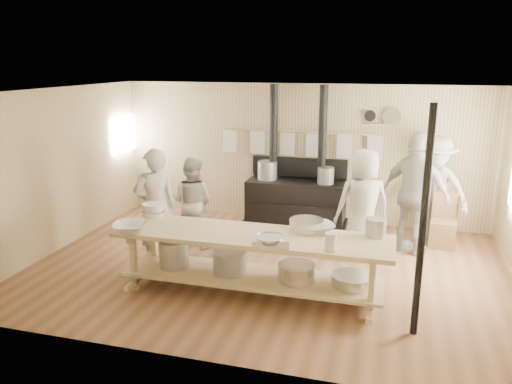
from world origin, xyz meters
TOP-DOWN VIEW (x-y plane):
  - ground at (0.00, 0.00)m, footprint 7.00×7.00m
  - room_shell at (0.00, 0.00)m, footprint 7.00×7.00m
  - left_opening at (-3.45, 2.00)m, footprint 0.00×0.90m
  - stove at (-0.01, 2.12)m, footprint 1.90×0.75m
  - towel_rail at (0.00, 2.40)m, footprint 3.00×0.04m
  - back_wall_shelf at (1.46, 2.43)m, footprint 0.63×0.14m
  - prep_table at (-0.01, -0.90)m, footprint 3.60×0.90m
  - support_post at (2.05, -1.35)m, footprint 0.08×0.08m
  - cook_far_left at (-1.69, -0.23)m, footprint 0.76×0.76m
  - cook_left at (-1.45, 0.60)m, footprint 0.79×0.65m
  - cook_center at (1.30, 0.81)m, footprint 0.98×0.82m
  - cook_right at (2.07, 1.21)m, footprint 1.22×1.01m
  - cook_by_window at (2.42, 1.95)m, footprint 1.34×1.10m
  - chair at (2.58, 1.66)m, footprint 0.45×0.45m
  - bowl_white_a at (-1.55, -1.23)m, footprint 0.57×0.57m
  - bowl_steel_a at (-1.55, -0.57)m, footprint 0.44×0.44m
  - bowl_white_b at (0.81, -0.57)m, footprint 0.57×0.57m
  - bowl_steel_b at (0.33, -1.23)m, footprint 0.51×0.51m
  - roasting_pan at (0.33, -1.23)m, footprint 0.50×0.40m
  - mixing_bowl_large at (0.66, -0.57)m, footprint 0.55×0.55m
  - bucket_galv at (1.54, -0.57)m, footprint 0.29×0.29m
  - deep_bowl_enamel at (-1.55, -0.57)m, footprint 0.39×0.39m
  - pitcher at (1.06, -1.23)m, footprint 0.16×0.16m

SIDE VIEW (x-z plane):
  - ground at x=0.00m, z-range 0.00..0.00m
  - chair at x=2.58m, z-range -0.18..0.70m
  - prep_table at x=-0.01m, z-range 0.10..0.95m
  - stove at x=-0.01m, z-range -0.78..1.82m
  - cook_left at x=-1.45m, z-range 0.00..1.50m
  - cook_center at x=1.30m, z-range 0.00..1.73m
  - cook_far_left at x=-1.69m, z-range 0.00..1.77m
  - roasting_pan at x=0.33m, z-range 0.85..0.95m
  - bowl_steel_a at x=-1.55m, z-range 0.85..0.95m
  - bowl_white_b at x=0.81m, z-range 0.85..0.95m
  - bowl_white_a at x=-1.55m, z-range 0.85..0.96m
  - cook_by_window at x=2.42m, z-range 0.00..1.81m
  - bowl_steel_b at x=0.33m, z-range 0.85..0.96m
  - mixing_bowl_large at x=0.66m, z-range 0.85..0.99m
  - deep_bowl_enamel at x=-1.55m, z-range 0.85..1.04m
  - pitcher at x=1.06m, z-range 0.85..1.07m
  - bucket_galv at x=1.54m, z-range 0.85..1.09m
  - cook_right at x=2.07m, z-range 0.00..1.95m
  - support_post at x=2.05m, z-range 0.00..2.60m
  - towel_rail at x=0.00m, z-range 1.33..1.80m
  - left_opening at x=-3.45m, z-range 1.15..2.05m
  - room_shell at x=0.00m, z-range -1.88..5.12m
  - back_wall_shelf at x=1.46m, z-range 1.84..2.17m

